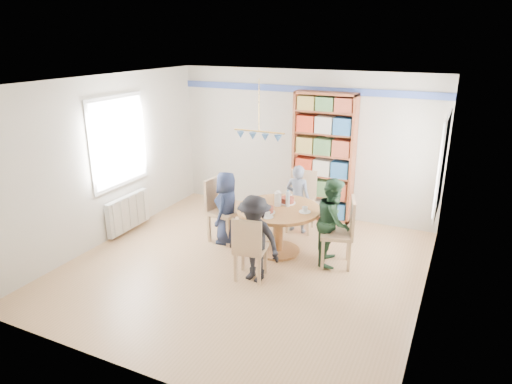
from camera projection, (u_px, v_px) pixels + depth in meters
The scene contains 14 objects.
ground at pixel (245, 266), 6.82m from camera, with size 5.00×5.00×0.00m, color tan.
room_shell at pixel (254, 145), 7.13m from camera, with size 5.00×5.00×5.00m.
radiator at pixel (128, 212), 7.94m from camera, with size 0.12×1.00×0.60m.
dining_table at pixel (278, 219), 7.10m from camera, with size 1.30×1.30×0.75m.
chair_left at pixel (220, 206), 7.55m from camera, with size 0.52×0.52×1.06m.
chair_right at pixel (343, 229), 6.67m from camera, with size 0.58×0.58×1.06m.
chair_far at pixel (302, 198), 7.98m from camera, with size 0.52×0.52×1.04m.
chair_near at pixel (249, 246), 6.26m from camera, with size 0.48×0.48×0.95m.
person_left at pixel (227, 208), 7.43m from camera, with size 0.59×0.39×1.21m, color #171E33.
person_right at pixel (333, 221), 6.75m from camera, with size 0.64×0.50×1.32m, color #1C3823.
person_far at pixel (298, 199), 7.86m from camera, with size 0.44×0.29×1.20m, color gray.
person_near at pixel (254, 239), 6.25m from camera, with size 0.81×0.46×1.25m, color black.
bookshelf at pixel (324, 159), 8.27m from camera, with size 1.12×0.33×2.34m.
tableware at pixel (278, 203), 7.05m from camera, with size 1.03×1.03×0.27m.
Camera 1 is at (2.75, -5.43, 3.27)m, focal length 32.00 mm.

